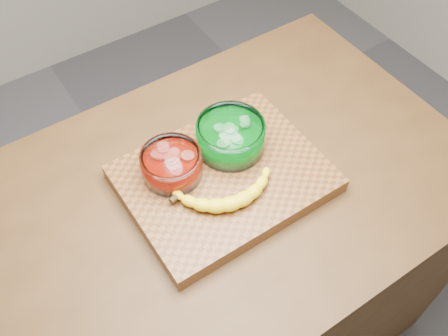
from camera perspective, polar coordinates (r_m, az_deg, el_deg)
ground at (r=1.97m, az=0.00°, el=-17.28°), size 3.50×3.50×0.00m
counter at (r=1.56m, az=0.00°, el=-11.52°), size 1.20×0.80×0.90m
cutting_board at (r=1.16m, az=0.00°, el=-1.21°), size 0.45×0.35×0.04m
bowl_red at (r=1.12m, az=-6.02°, el=0.38°), size 0.14×0.14×0.06m
bowl_green at (r=1.16m, az=0.74°, el=3.60°), size 0.16×0.16×0.07m
banana at (r=1.09m, az=0.29°, el=-2.33°), size 0.25×0.15×0.04m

